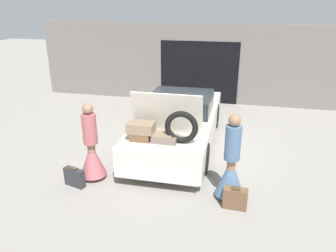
{
  "coord_description": "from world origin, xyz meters",
  "views": [
    {
      "loc": [
        1.47,
        -7.83,
        3.61
      ],
      "look_at": [
        0.0,
        -1.28,
        0.97
      ],
      "focal_mm": 35.0,
      "sensor_mm": 36.0,
      "label": 1
    }
  ],
  "objects_px": {
    "person_right": "(231,169)",
    "suitcase_beside_right_person": "(235,198)",
    "car": "(179,122)",
    "suitcase_beside_left_person": "(74,177)",
    "person_left": "(92,152)"
  },
  "relations": [
    {
      "from": "person_right",
      "to": "suitcase_beside_right_person",
      "type": "distance_m",
      "value": 0.54
    },
    {
      "from": "car",
      "to": "suitcase_beside_left_person",
      "type": "relative_size",
      "value": 9.98
    },
    {
      "from": "car",
      "to": "suitcase_beside_left_person",
      "type": "xyz_separation_m",
      "value": [
        -1.67,
        -2.55,
        -0.4
      ]
    },
    {
      "from": "car",
      "to": "suitcase_beside_left_person",
      "type": "distance_m",
      "value": 3.07
    },
    {
      "from": "suitcase_beside_right_person",
      "to": "suitcase_beside_left_person",
      "type": "bearing_deg",
      "value": 179.04
    },
    {
      "from": "car",
      "to": "person_left",
      "type": "distance_m",
      "value": 2.59
    },
    {
      "from": "person_left",
      "to": "person_right",
      "type": "bearing_deg",
      "value": 99.95
    },
    {
      "from": "suitcase_beside_left_person",
      "to": "person_right",
      "type": "bearing_deg",
      "value": 4.91
    },
    {
      "from": "car",
      "to": "person_right",
      "type": "height_order",
      "value": "car"
    },
    {
      "from": "car",
      "to": "person_right",
      "type": "xyz_separation_m",
      "value": [
        1.44,
        -2.28,
        0.02
      ]
    },
    {
      "from": "person_right",
      "to": "suitcase_beside_left_person",
      "type": "xyz_separation_m",
      "value": [
        -3.11,
        -0.27,
        -0.42
      ]
    },
    {
      "from": "person_right",
      "to": "suitcase_beside_left_person",
      "type": "height_order",
      "value": "person_right"
    },
    {
      "from": "suitcase_beside_left_person",
      "to": "suitcase_beside_right_person",
      "type": "relative_size",
      "value": 1.06
    },
    {
      "from": "car",
      "to": "suitcase_beside_right_person",
      "type": "xyz_separation_m",
      "value": [
        1.56,
        -2.6,
        -0.39
      ]
    },
    {
      "from": "car",
      "to": "person_right",
      "type": "relative_size",
      "value": 2.77
    }
  ]
}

